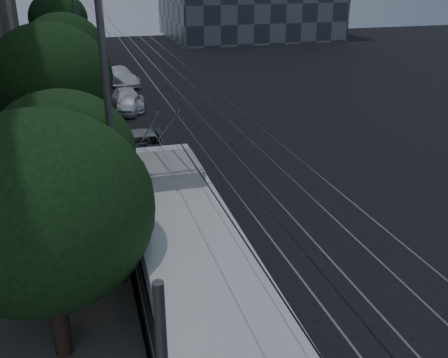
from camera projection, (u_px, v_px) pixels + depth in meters
The scene contains 18 objects.
ground at pixel (266, 243), 18.13m from camera, with size 120.00×120.00×0.00m, color black.
sidewalk at pixel (57, 113), 33.79m from camera, with size 5.00×90.00×0.15m, color gray.
tram_rails at pixel (200, 104), 36.42m from camera, with size 4.52×90.00×0.02m.
overhead_wires at pixel (90, 61), 33.12m from camera, with size 2.23×90.00×6.00m.
trolleybus at pixel (185, 264), 13.77m from camera, with size 2.76×12.31×5.63m.
pickup_silver at pixel (144, 148), 25.50m from camera, with size 2.38×5.17×1.44m, color #A7A9AE.
car_white_a at pixel (130, 104), 33.95m from camera, with size 1.43×3.55×1.21m, color white.
car_white_b at pixel (127, 99), 35.07m from camera, with size 1.83×4.50×1.31m, color white.
car_white_c at pixel (118, 77), 41.39m from camera, with size 1.65×4.73×1.56m, color silver.
car_white_d at pixel (96, 72), 44.01m from camera, with size 1.54×3.84×1.31m, color #BCBCC0.
tree_0 at pixel (42, 211), 11.18m from camera, with size 5.08×5.08×6.51m.
tree_1 at pixel (63, 156), 14.82m from camera, with size 4.36×4.36×6.04m.
tree_2 at pixel (51, 79), 21.48m from camera, with size 5.26×5.26×7.17m.
tree_3 at pixel (64, 51), 29.75m from camera, with size 4.90×4.90×6.83m.
tree_4 at pixel (65, 39), 37.35m from camera, with size 4.11×4.11×6.14m.
tree_5 at pixel (58, 18), 45.85m from camera, with size 5.28×5.28×7.25m.
streetlamp_near at pixel (124, 108), 13.57m from camera, with size 2.30×0.44×9.42m.
streetlamp_far at pixel (81, 19), 35.90m from camera, with size 2.33×0.44×9.58m.
Camera 1 is at (-5.91, -14.69, 9.25)m, focal length 40.00 mm.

